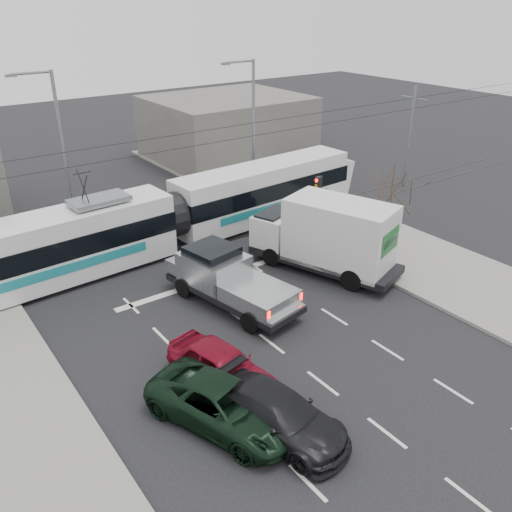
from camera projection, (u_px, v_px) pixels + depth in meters
ground at (304, 330)px, 22.39m from camera, size 120.00×120.00×0.00m
sidewalk_right at (441, 270)px, 27.12m from camera, size 6.00×60.00×0.15m
rails at (185, 247)px, 29.67m from camera, size 60.00×1.60×0.03m
building_right at (227, 127)px, 45.13m from camera, size 12.00×10.00×5.00m
bare_tree at (392, 191)px, 26.58m from camera, size 2.40×2.40×5.00m
traffic_signal at (319, 194)px, 29.35m from camera, size 0.44×0.44×3.60m
street_lamp_near at (251, 124)px, 34.23m from camera, size 2.38×0.25×9.00m
street_lamp_far at (59, 144)px, 29.60m from camera, size 2.38×0.25×9.00m
catenary at (181, 179)px, 27.98m from camera, size 60.00×0.20×7.00m
tram at (171, 217)px, 28.90m from camera, size 25.08×4.05×5.10m
silver_pickup at (226, 277)px, 23.99m from camera, size 3.45×6.95×2.41m
box_truck at (327, 236)px, 26.45m from camera, size 4.84×7.88×3.73m
navy_pickup at (315, 234)px, 28.88m from camera, size 2.25×4.86×1.98m
green_car at (225, 404)px, 17.26m from camera, size 4.09×5.81×1.47m
red_car at (222, 366)px, 18.98m from camera, size 2.67×4.72×1.52m
dark_car at (279, 414)px, 16.90m from camera, size 2.94×5.17×1.41m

